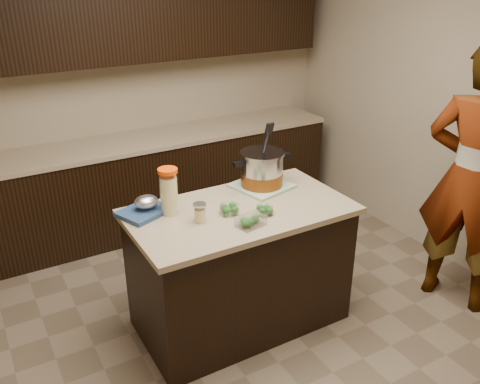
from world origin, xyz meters
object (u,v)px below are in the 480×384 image
(lemonade_pitcher, at_px, (169,193))
(stock_pot, at_px, (262,171))
(island, at_px, (240,267))
(person, at_px, (474,180))

(lemonade_pitcher, bearing_deg, stock_pot, 4.25)
(island, height_order, stock_pot, stock_pot)
(stock_pot, xyz_separation_m, person, (1.26, -0.79, -0.04))
(island, relative_size, stock_pot, 3.26)
(stock_pot, bearing_deg, island, -140.79)
(person, bearing_deg, lemonade_pitcher, 48.07)
(stock_pot, bearing_deg, person, -28.98)
(island, distance_m, lemonade_pitcher, 0.74)
(island, relative_size, lemonade_pitcher, 4.84)
(island, height_order, lemonade_pitcher, lemonade_pitcher)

